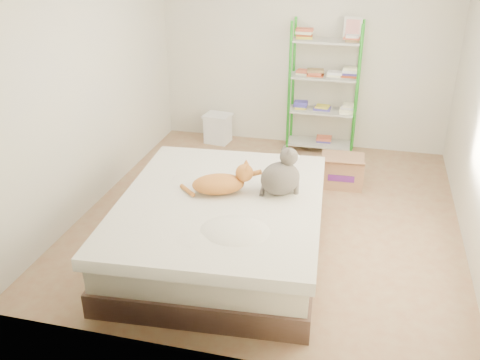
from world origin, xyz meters
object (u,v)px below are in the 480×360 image
(bed, at_px, (221,226))
(grey_cat, at_px, (280,172))
(shelf_unit, at_px, (324,87))
(white_bin, at_px, (218,128))
(orange_cat, at_px, (218,182))
(cardboard_box, at_px, (342,171))

(bed, bearing_deg, grey_cat, 20.51)
(grey_cat, xyz_separation_m, shelf_unit, (0.12, 2.49, 0.08))
(white_bin, bearing_deg, orange_cat, -73.53)
(bed, xyz_separation_m, cardboard_box, (0.96, 1.73, -0.11))
(orange_cat, bearing_deg, cardboard_box, 37.37)
(orange_cat, relative_size, white_bin, 1.39)
(orange_cat, relative_size, grey_cat, 1.27)
(grey_cat, relative_size, white_bin, 1.10)
(orange_cat, bearing_deg, white_bin, 85.82)
(shelf_unit, xyz_separation_m, cardboard_box, (0.35, -0.99, -0.69))
(orange_cat, bearing_deg, grey_cat, -8.29)
(white_bin, bearing_deg, cardboard_box, -28.06)
(cardboard_box, distance_m, white_bin, 2.00)
(shelf_unit, bearing_deg, bed, -102.54)
(bed, relative_size, shelf_unit, 1.34)
(orange_cat, xyz_separation_m, white_bin, (-0.76, 2.56, -0.47))
(bed, distance_m, cardboard_box, 1.98)
(grey_cat, bearing_deg, cardboard_box, -51.98)
(bed, height_order, orange_cat, orange_cat)
(bed, height_order, grey_cat, grey_cat)
(grey_cat, xyz_separation_m, white_bin, (-1.30, 2.44, -0.58))
(orange_cat, xyz_separation_m, shelf_unit, (0.66, 2.61, 0.19))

